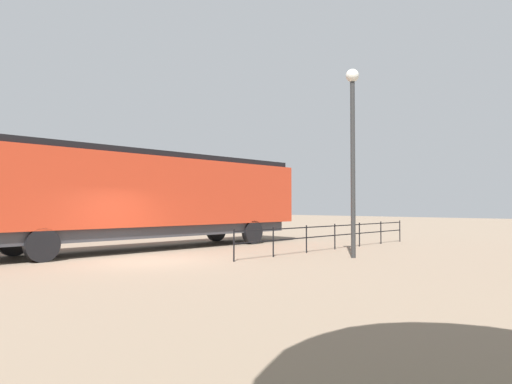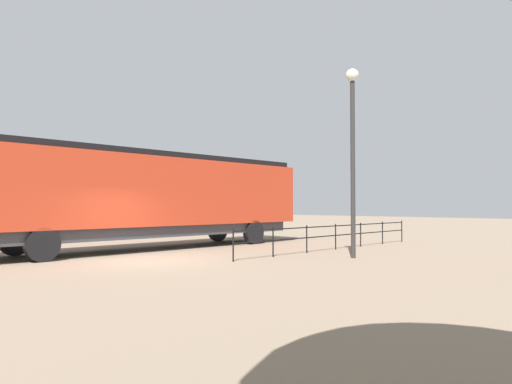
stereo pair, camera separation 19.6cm
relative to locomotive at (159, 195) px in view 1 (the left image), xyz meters
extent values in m
plane|color=#84705B|center=(3.46, -2.83, -2.24)|extent=(120.00, 120.00, 0.00)
cube|color=red|center=(0.00, -0.50, 0.13)|extent=(2.87, 15.06, 2.74)
cube|color=black|center=(0.00, 5.84, -0.28)|extent=(2.76, 2.37, 1.92)
cube|color=black|center=(0.00, -0.50, 1.62)|extent=(2.59, 14.46, 0.24)
cube|color=#38383D|center=(0.00, -0.50, -1.47)|extent=(2.59, 13.86, 0.45)
cylinder|color=black|center=(-1.29, 4.32, -1.69)|extent=(0.30, 1.10, 1.10)
cylinder|color=black|center=(1.29, 4.32, -1.69)|extent=(0.30, 1.10, 1.10)
cylinder|color=black|center=(-1.29, -5.32, -1.69)|extent=(0.30, 1.10, 1.10)
cylinder|color=black|center=(1.29, -5.32, -1.69)|extent=(0.30, 1.10, 1.10)
cylinder|color=#2D2D2D|center=(7.81, 2.63, 0.87)|extent=(0.16, 0.16, 6.22)
sphere|color=silver|center=(7.81, 2.63, 4.11)|extent=(0.46, 0.46, 0.46)
cube|color=black|center=(5.61, 4.75, -1.27)|extent=(0.04, 11.45, 0.04)
cube|color=black|center=(5.61, 4.75, -1.66)|extent=(0.04, 11.45, 0.04)
cylinder|color=black|center=(5.61, -0.97, -1.72)|extent=(0.05, 0.05, 1.05)
cylinder|color=black|center=(5.61, 0.94, -1.72)|extent=(0.05, 0.05, 1.05)
cylinder|color=black|center=(5.61, 2.84, -1.72)|extent=(0.05, 0.05, 1.05)
cylinder|color=black|center=(5.61, 4.75, -1.72)|extent=(0.05, 0.05, 1.05)
cylinder|color=black|center=(5.61, 6.66, -1.72)|extent=(0.05, 0.05, 1.05)
cylinder|color=black|center=(5.61, 8.57, -1.72)|extent=(0.05, 0.05, 1.05)
cylinder|color=black|center=(5.61, 10.48, -1.72)|extent=(0.05, 0.05, 1.05)
camera|label=1|loc=(16.47, -11.26, -0.42)|focal=32.47mm
camera|label=2|loc=(16.61, -11.12, -0.42)|focal=32.47mm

